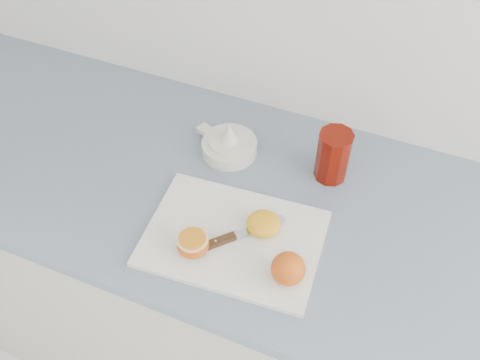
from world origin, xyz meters
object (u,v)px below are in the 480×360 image
Objects in this scene: half_orange at (193,244)px; counter at (238,291)px; cutting_board at (233,238)px; red_tumbler at (333,157)px; citrus_juicer at (229,144)px.

counter is at bearing 84.79° from half_orange.
cutting_board is at bearing 44.36° from half_orange.
red_tumbler is at bearing 58.26° from half_orange.
cutting_board is at bearing -64.54° from citrus_juicer.
red_tumbler is (0.19, 0.31, 0.03)m from half_orange.
citrus_juicer is at bearing 122.23° from counter.
counter is 36.25× the size of half_orange.
half_orange is 0.40× the size of citrus_juicer.
counter is at bearing 109.19° from cutting_board.
counter is 0.55m from red_tumbler.
counter is 18.69× the size of red_tumbler.
citrus_juicer reaches higher than counter.
citrus_juicer is (-0.05, 0.29, -0.01)m from half_orange.
cutting_board is 0.26m from citrus_juicer.
half_orange is at bearing -121.74° from red_tumbler.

